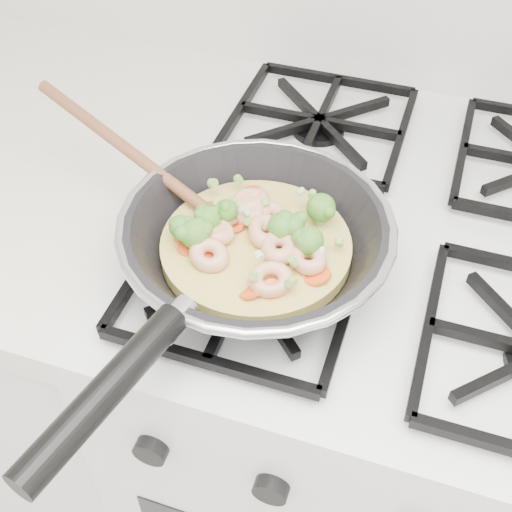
% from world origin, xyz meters
% --- Properties ---
extents(stove, '(0.60, 0.60, 0.92)m').
position_xyz_m(stove, '(0.00, 1.70, 0.46)').
color(stove, white).
rests_on(stove, ground).
extents(skillet, '(0.44, 0.46, 0.10)m').
position_xyz_m(skillet, '(-0.15, 1.57, 0.96)').
color(skillet, black).
rests_on(skillet, stove).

